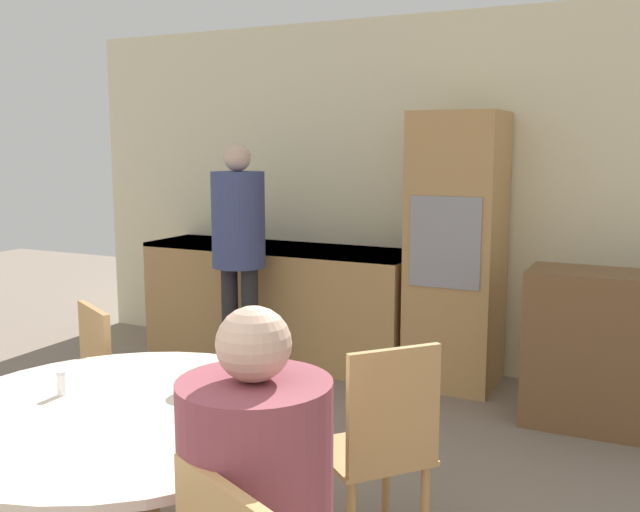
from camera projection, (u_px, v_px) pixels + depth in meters
The scene contains 11 objects.
wall_back at pixel (443, 195), 5.23m from camera, with size 6.24×0.05×2.60m.
kitchen_counter at pixel (278, 301), 5.57m from camera, with size 2.14×0.60×0.89m.
oven_unit at pixel (457, 251), 4.89m from camera, with size 0.59×0.59×1.89m.
sideboard at pixel (633, 354), 4.11m from camera, with size 1.20×0.45×0.94m.
dining_table at pixel (130, 473), 2.47m from camera, with size 1.35×1.35×0.77m.
chair_far_left at pixel (77, 396), 3.28m from camera, with size 0.54×0.54×0.92m.
chair_far_right at pixel (381, 444), 2.75m from camera, with size 0.56×0.56×0.92m.
person_standing at pixel (239, 236), 5.02m from camera, with size 0.38×0.38×1.67m.
cup at pixel (255, 401), 2.39m from camera, with size 0.08×0.08×0.08m.
bowl_near at pixel (195, 388), 2.56m from camera, with size 0.15×0.15×0.05m.
salt_shaker at pixel (61, 383), 2.55m from camera, with size 0.03×0.03×0.09m.
Camera 1 is at (1.48, -0.25, 1.65)m, focal length 40.00 mm.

